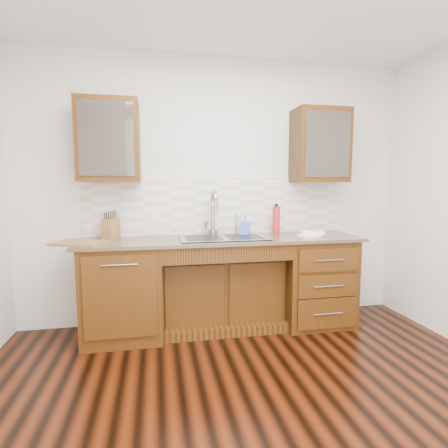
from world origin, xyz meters
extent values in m
cube|color=#381205|center=(0.00, 0.00, -0.05)|extent=(4.00, 3.50, 0.10)
cube|color=silver|center=(0.00, 1.80, 1.35)|extent=(4.00, 0.10, 2.70)
cube|color=#593014|center=(-0.95, 1.44, 0.44)|extent=(0.70, 0.62, 0.88)
cube|color=#593014|center=(0.00, 1.53, 0.35)|extent=(1.20, 0.44, 0.70)
cube|color=#593014|center=(0.95, 1.44, 0.44)|extent=(0.70, 0.62, 0.88)
cube|color=#84705B|center=(0.00, 1.43, 0.90)|extent=(2.70, 0.65, 0.03)
cube|color=beige|center=(0.00, 1.74, 1.21)|extent=(2.70, 0.02, 0.59)
cube|color=#9E9EA5|center=(0.00, 1.41, 0.83)|extent=(0.84, 0.46, 0.19)
cylinder|color=#999993|center=(-0.07, 1.64, 1.11)|extent=(0.04, 0.04, 0.40)
cylinder|color=#999993|center=(0.18, 1.65, 1.03)|extent=(0.02, 0.02, 0.24)
cube|color=#593014|center=(-1.05, 1.58, 1.83)|extent=(0.55, 0.34, 0.75)
cube|color=#593014|center=(1.05, 1.58, 1.83)|extent=(0.55, 0.34, 0.75)
cube|color=white|center=(-0.65, 1.73, 1.12)|extent=(0.08, 0.01, 0.12)
cube|color=white|center=(0.65, 1.73, 1.12)|extent=(0.08, 0.01, 0.12)
imported|color=#4669F7|center=(0.25, 1.58, 1.01)|extent=(0.12, 0.12, 0.20)
cylinder|color=red|center=(0.60, 1.61, 1.05)|extent=(0.10, 0.10, 0.29)
cylinder|color=white|center=(0.87, 1.38, 0.92)|extent=(0.26, 0.26, 0.01)
cube|color=silver|center=(0.91, 1.41, 0.94)|extent=(0.25, 0.20, 0.03)
cube|color=#8F5E44|center=(-1.07, 1.62, 1.01)|extent=(0.17, 0.20, 0.19)
cube|color=olive|center=(-1.29, 1.33, 0.92)|extent=(0.52, 0.44, 0.02)
imported|color=silver|center=(-1.13, 1.58, 1.78)|extent=(0.17, 0.17, 0.11)
imported|color=white|center=(-0.99, 1.58, 1.77)|extent=(0.12, 0.12, 0.09)
imported|color=white|center=(1.00, 1.58, 1.77)|extent=(0.15, 0.15, 0.10)
imported|color=white|center=(1.12, 1.58, 1.77)|extent=(0.11, 0.11, 0.10)
camera|label=1|loc=(-0.64, -1.85, 1.42)|focal=28.00mm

